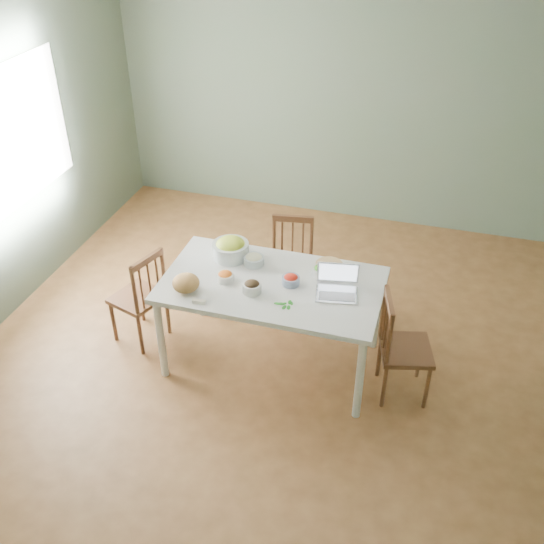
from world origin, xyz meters
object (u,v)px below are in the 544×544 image
(chair_far, at_px, (290,269))
(chair_right, at_px, (406,348))
(bread_boule, at_px, (186,283))
(laptop, at_px, (338,284))
(dining_table, at_px, (272,323))
(bowl_squash, at_px, (231,248))
(chair_left, at_px, (137,295))

(chair_far, relative_size, chair_right, 1.00)
(chair_far, xyz_separation_m, bread_boule, (-0.55, -0.99, 0.41))
(chair_right, height_order, laptop, laptop)
(dining_table, xyz_separation_m, chair_right, (1.07, -0.06, 0.05))
(laptop, bearing_deg, chair_far, 116.83)
(chair_right, relative_size, laptop, 2.85)
(laptop, bearing_deg, chair_right, -14.05)
(chair_right, distance_m, bread_boule, 1.72)
(chair_far, height_order, laptop, laptop)
(bowl_squash, distance_m, laptop, 0.97)
(chair_right, bearing_deg, bowl_squash, 63.68)
(dining_table, relative_size, chair_far, 1.89)
(bowl_squash, bearing_deg, bread_boule, -107.34)
(chair_far, xyz_separation_m, chair_right, (1.11, -0.77, 0.00))
(dining_table, relative_size, bread_boule, 8.19)
(chair_far, distance_m, laptop, 1.02)
(chair_right, xyz_separation_m, bread_boule, (-1.66, -0.22, 0.41))
(bowl_squash, bearing_deg, chair_left, -159.26)
(bread_boule, height_order, laptop, laptop)
(chair_right, xyz_separation_m, laptop, (-0.56, 0.04, 0.45))
(chair_left, relative_size, laptop, 2.82)
(chair_left, relative_size, bowl_squash, 2.99)
(chair_far, relative_size, chair_left, 1.01)
(dining_table, height_order, bread_boule, bread_boule)
(chair_far, xyz_separation_m, chair_left, (-1.13, -0.74, -0.00))
(chair_right, bearing_deg, chair_left, 74.75)
(laptop, bearing_deg, dining_table, 167.89)
(chair_left, xyz_separation_m, bread_boule, (0.58, -0.25, 0.42))
(chair_left, xyz_separation_m, bowl_squash, (0.75, 0.28, 0.43))
(dining_table, relative_size, bowl_squash, 5.70)
(bread_boule, bearing_deg, chair_far, 61.04)
(chair_far, xyz_separation_m, laptop, (0.55, -0.74, 0.45))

